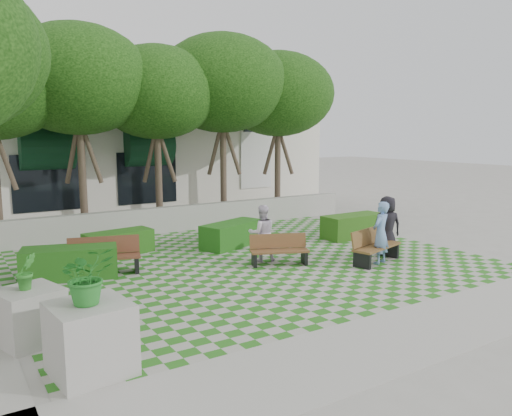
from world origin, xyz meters
TOP-DOWN VIEW (x-y plane):
  - ground at (0.00, 0.00)m, footprint 90.00×90.00m
  - lawn at (0.00, 1.00)m, footprint 12.00×12.00m
  - sidewalk_south at (0.00, -4.70)m, footprint 16.00×2.00m
  - retaining_wall at (0.00, 6.20)m, footprint 15.00×0.36m
  - bench_east at (2.88, -0.81)m, footprint 1.86×1.04m
  - bench_mid at (0.52, 0.38)m, footprint 1.63×1.08m
  - bench_west at (-3.69, 2.02)m, footprint 1.85×1.05m
  - hedge_east at (4.68, 1.93)m, footprint 2.23×0.92m
  - hedge_midright at (0.55, 2.97)m, footprint 2.31×1.56m
  - hedge_midleft at (-2.76, 3.85)m, footprint 2.03×1.05m
  - hedge_west at (-4.50, 2.08)m, footprint 2.36×1.44m
  - planter_front at (-5.33, -3.16)m, footprint 1.18×1.18m
  - planter_back at (-5.92, -1.49)m, footprint 1.16×1.16m
  - person_blue at (2.90, -0.99)m, footprint 0.71×0.58m
  - person_dark at (3.77, -0.40)m, footprint 0.99×0.83m
  - person_white at (0.35, 0.96)m, footprint 0.92×0.82m
  - tree_row at (-1.86, 5.95)m, footprint 17.70×13.40m
  - building at (0.93, 14.08)m, footprint 18.00×8.92m

SIDE VIEW (x-z plane):
  - ground at x=0.00m, z-range 0.00..0.00m
  - sidewalk_south at x=0.00m, z-range 0.00..0.01m
  - lawn at x=0.00m, z-range 0.01..0.01m
  - hedge_midleft at x=-2.76m, z-range 0.00..0.68m
  - hedge_midright at x=0.55m, z-range 0.00..0.75m
  - hedge_west at x=-4.50m, z-range 0.00..0.77m
  - hedge_east at x=4.68m, z-range 0.00..0.78m
  - bench_mid at x=0.52m, z-range -0.01..0.80m
  - bench_west at x=-3.69m, z-range -0.02..0.91m
  - bench_east at x=2.88m, z-range -0.02..0.91m
  - retaining_wall at x=0.00m, z-range 0.00..0.90m
  - planter_back at x=-5.92m, z-range -0.26..1.30m
  - planter_front at x=-5.33m, z-range -0.18..1.73m
  - person_white at x=0.35m, z-range 0.00..1.56m
  - person_blue at x=2.90m, z-range 0.00..1.70m
  - person_dark at x=3.77m, z-range 0.00..1.72m
  - building at x=0.93m, z-range -0.06..5.09m
  - tree_row at x=-1.86m, z-range 1.47..8.88m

